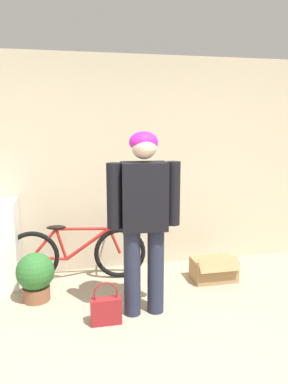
{
  "coord_description": "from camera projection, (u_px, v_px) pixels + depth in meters",
  "views": [
    {
      "loc": [
        -0.57,
        -2.14,
        1.83
      ],
      "look_at": [
        0.15,
        1.14,
        1.19
      ],
      "focal_mm": 35.0,
      "sensor_mm": 36.0,
      "label": 1
    }
  ],
  "objects": [
    {
      "name": "wall_back",
      "position": [
        110.0,
        165.0,
        4.55
      ],
      "size": [
        8.0,
        0.07,
        2.6
      ],
      "color": "beige",
      "rests_on": "ground_plane"
    },
    {
      "name": "person",
      "position": [
        144.0,
        210.0,
        3.44
      ],
      "size": [
        0.69,
        0.27,
        1.74
      ],
      "rotation": [
        0.0,
        0.0,
        -0.06
      ],
      "color": "#23283D",
      "rests_on": "ground_plane"
    },
    {
      "name": "bicycle",
      "position": [
        77.0,
        253.0,
        4.32
      ],
      "size": [
        1.61,
        0.46,
        0.68
      ],
      "rotation": [
        0.0,
        0.0,
        -0.08
      ],
      "color": "black",
      "rests_on": "ground_plane"
    },
    {
      "name": "handbag",
      "position": [
        106.0,
        309.0,
        3.4
      ],
      "size": [
        0.28,
        0.1,
        0.41
      ],
      "color": "maroon",
      "rests_on": "ground_plane"
    },
    {
      "name": "cardboard_box",
      "position": [
        214.0,
        269.0,
        4.36
      ],
      "size": [
        0.5,
        0.37,
        0.32
      ],
      "color": "#A87F51",
      "rests_on": "ground_plane"
    },
    {
      "name": "potted_plant",
      "position": [
        35.0,
        275.0,
        3.83
      ],
      "size": [
        0.39,
        0.39,
        0.51
      ],
      "color": "brown",
      "rests_on": "ground_plane"
    }
  ]
}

